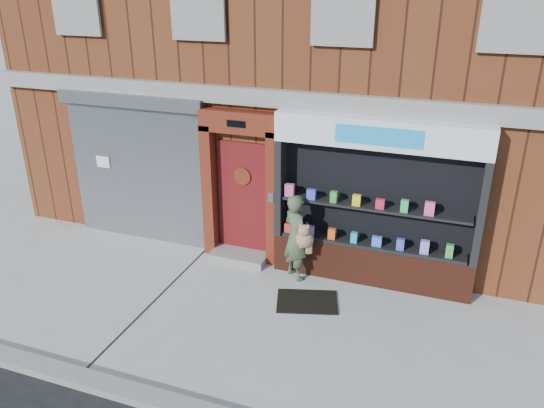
% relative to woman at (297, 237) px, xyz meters
% --- Properties ---
extents(ground, '(80.00, 80.00, 0.00)m').
position_rel_woman_xyz_m(ground, '(-0.48, -1.47, -0.81)').
color(ground, '#9E9E99').
rests_on(ground, ground).
extents(curb, '(60.00, 0.30, 0.12)m').
position_rel_woman_xyz_m(curb, '(-0.48, -3.62, -0.75)').
color(curb, gray).
rests_on(curb, ground).
extents(building, '(12.00, 8.16, 8.00)m').
position_rel_woman_xyz_m(building, '(-0.48, 4.53, 3.19)').
color(building, '#5C2915').
rests_on(building, ground).
extents(shutter_bay, '(3.10, 0.30, 3.04)m').
position_rel_woman_xyz_m(shutter_bay, '(-3.48, 0.46, 0.91)').
color(shutter_bay, gray).
rests_on(shutter_bay, ground).
extents(red_door_bay, '(1.52, 0.58, 2.90)m').
position_rel_woman_xyz_m(red_door_bay, '(-1.23, 0.39, 0.65)').
color(red_door_bay, '#5E1E10').
rests_on(red_door_bay, ground).
extents(pharmacy_bay, '(3.50, 0.41, 3.00)m').
position_rel_woman_xyz_m(pharmacy_bay, '(1.27, 0.35, 0.56)').
color(pharmacy_bay, '#522113').
rests_on(pharmacy_bay, ground).
extents(woman, '(0.70, 0.66, 1.61)m').
position_rel_woman_xyz_m(woman, '(0.00, 0.00, 0.00)').
color(woman, '#465337').
rests_on(woman, ground).
extents(doormat, '(1.18, 0.97, 0.03)m').
position_rel_woman_xyz_m(doormat, '(0.42, -0.72, -0.80)').
color(doormat, black).
rests_on(doormat, ground).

